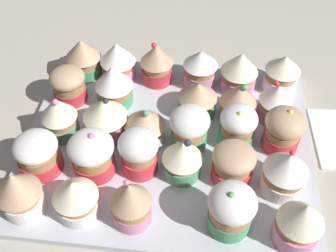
# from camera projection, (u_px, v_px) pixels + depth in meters

# --- Properties ---
(ground_plane) EXTENTS (1.80, 1.80, 0.03)m
(ground_plane) POSITION_uv_depth(u_px,v_px,m) (168.00, 149.00, 0.65)
(ground_plane) COLOR #B2A899
(baking_tray) EXTENTS (0.44, 0.37, 0.01)m
(baking_tray) POSITION_uv_depth(u_px,v_px,m) (168.00, 141.00, 0.63)
(baking_tray) COLOR silver
(baking_tray) RESTS_ON ground_plane
(cupcake_0) EXTENTS (0.06, 0.06, 0.07)m
(cupcake_0) POSITION_uv_depth(u_px,v_px,m) (282.00, 72.00, 0.68)
(cupcake_0) COLOR white
(cupcake_0) RESTS_ON baking_tray
(cupcake_1) EXTENTS (0.06, 0.06, 0.07)m
(cupcake_1) POSITION_uv_depth(u_px,v_px,m) (239.00, 71.00, 0.68)
(cupcake_1) COLOR pink
(cupcake_1) RESTS_ON baking_tray
(cupcake_2) EXTENTS (0.06, 0.06, 0.07)m
(cupcake_2) POSITION_uv_depth(u_px,v_px,m) (200.00, 67.00, 0.69)
(cupcake_2) COLOR pink
(cupcake_2) RESTS_ON baking_tray
(cupcake_3) EXTENTS (0.06, 0.06, 0.08)m
(cupcake_3) POSITION_uv_depth(u_px,v_px,m) (157.00, 63.00, 0.69)
(cupcake_3) COLOR #D1333D
(cupcake_3) RESTS_ON baking_tray
(cupcake_4) EXTENTS (0.06, 0.06, 0.07)m
(cupcake_4) POSITION_uv_depth(u_px,v_px,m) (118.00, 60.00, 0.70)
(cupcake_4) COLOR pink
(cupcake_4) RESTS_ON baking_tray
(cupcake_5) EXTENTS (0.06, 0.06, 0.07)m
(cupcake_5) POSITION_uv_depth(u_px,v_px,m) (84.00, 57.00, 0.70)
(cupcake_5) COLOR #4C9E6B
(cupcake_5) RESTS_ON baking_tray
(cupcake_6) EXTENTS (0.05, 0.05, 0.07)m
(cupcake_6) POSITION_uv_depth(u_px,v_px,m) (275.00, 102.00, 0.63)
(cupcake_6) COLOR pink
(cupcake_6) RESTS_ON baking_tray
(cupcake_7) EXTENTS (0.06, 0.06, 0.07)m
(cupcake_7) POSITION_uv_depth(u_px,v_px,m) (238.00, 101.00, 0.63)
(cupcake_7) COLOR white
(cupcake_7) RESTS_ON baking_tray
(cupcake_8) EXTENTS (0.06, 0.06, 0.06)m
(cupcake_8) POSITION_uv_depth(u_px,v_px,m) (198.00, 99.00, 0.64)
(cupcake_8) COLOR #4C9E6B
(cupcake_8) RESTS_ON baking_tray
(cupcake_9) EXTENTS (0.06, 0.06, 0.08)m
(cupcake_9) POSITION_uv_depth(u_px,v_px,m) (114.00, 85.00, 0.65)
(cupcake_9) COLOR #4C9E6B
(cupcake_9) RESTS_ON baking_tray
(cupcake_10) EXTENTS (0.06, 0.06, 0.06)m
(cupcake_10) POSITION_uv_depth(u_px,v_px,m) (68.00, 84.00, 0.66)
(cupcake_10) COLOR #D1333D
(cupcake_10) RESTS_ON baking_tray
(cupcake_11) EXTENTS (0.06, 0.06, 0.08)m
(cupcake_11) POSITION_uv_depth(u_px,v_px,m) (284.00, 129.00, 0.59)
(cupcake_11) COLOR #D1333D
(cupcake_11) RESTS_ON baking_tray
(cupcake_12) EXTENTS (0.06, 0.06, 0.07)m
(cupcake_12) POSITION_uv_depth(u_px,v_px,m) (238.00, 126.00, 0.60)
(cupcake_12) COLOR #4C9E6B
(cupcake_12) RESTS_ON baking_tray
(cupcake_13) EXTENTS (0.06, 0.06, 0.07)m
(cupcake_13) POSITION_uv_depth(u_px,v_px,m) (189.00, 128.00, 0.59)
(cupcake_13) COLOR #4C9E6B
(cupcake_13) RESTS_ON baking_tray
(cupcake_14) EXTENTS (0.06, 0.06, 0.07)m
(cupcake_14) POSITION_uv_depth(u_px,v_px,m) (145.00, 125.00, 0.60)
(cupcake_14) COLOR white
(cupcake_14) RESTS_ON baking_tray
(cupcake_15) EXTENTS (0.07, 0.07, 0.08)m
(cupcake_15) POSITION_uv_depth(u_px,v_px,m) (106.00, 115.00, 0.61)
(cupcake_15) COLOR pink
(cupcake_15) RESTS_ON baking_tray
(cupcake_16) EXTENTS (0.06, 0.06, 0.08)m
(cupcake_16) POSITION_uv_depth(u_px,v_px,m) (59.00, 116.00, 0.61)
(cupcake_16) COLOR #4C9E6B
(cupcake_16) RESTS_ON baking_tray
(cupcake_17) EXTENTS (0.06, 0.06, 0.08)m
(cupcake_17) POSITION_uv_depth(u_px,v_px,m) (285.00, 172.00, 0.54)
(cupcake_17) COLOR white
(cupcake_17) RESTS_ON baking_tray
(cupcake_18) EXTENTS (0.06, 0.06, 0.06)m
(cupcake_18) POSITION_uv_depth(u_px,v_px,m) (233.00, 163.00, 0.56)
(cupcake_18) COLOR #D1333D
(cupcake_18) RESTS_ON baking_tray
(cupcake_19) EXTENTS (0.06, 0.06, 0.07)m
(cupcake_19) POSITION_uv_depth(u_px,v_px,m) (183.00, 158.00, 0.56)
(cupcake_19) COLOR #4C9E6B
(cupcake_19) RESTS_ON baking_tray
(cupcake_20) EXTENTS (0.06, 0.06, 0.08)m
(cupcake_20) POSITION_uv_depth(u_px,v_px,m) (139.00, 151.00, 0.56)
(cupcake_20) COLOR #D1333D
(cupcake_20) RESTS_ON baking_tray
(cupcake_21) EXTENTS (0.06, 0.06, 0.08)m
(cupcake_21) POSITION_uv_depth(u_px,v_px,m) (92.00, 154.00, 0.56)
(cupcake_21) COLOR #D1333D
(cupcake_21) RESTS_ON baking_tray
(cupcake_22) EXTENTS (0.06, 0.06, 0.06)m
(cupcake_22) POSITION_uv_depth(u_px,v_px,m) (38.00, 153.00, 0.57)
(cupcake_22) COLOR #D1333D
(cupcake_22) RESTS_ON baking_tray
(cupcake_23) EXTENTS (0.06, 0.06, 0.08)m
(cupcake_23) POSITION_uv_depth(u_px,v_px,m) (300.00, 222.00, 0.49)
(cupcake_23) COLOR pink
(cupcake_23) RESTS_ON baking_tray
(cupcake_24) EXTENTS (0.06, 0.06, 0.08)m
(cupcake_24) POSITION_uv_depth(u_px,v_px,m) (231.00, 209.00, 0.50)
(cupcake_24) COLOR #4C9E6B
(cupcake_24) RESTS_ON baking_tray
(cupcake_25) EXTENTS (0.05, 0.05, 0.08)m
(cupcake_25) POSITION_uv_depth(u_px,v_px,m) (131.00, 202.00, 0.51)
(cupcake_25) COLOR pink
(cupcake_25) RESTS_ON baking_tray
(cupcake_26) EXTENTS (0.06, 0.06, 0.07)m
(cupcake_26) POSITION_uv_depth(u_px,v_px,m) (76.00, 197.00, 0.52)
(cupcake_26) COLOR white
(cupcake_26) RESTS_ON baking_tray
(cupcake_27) EXTENTS (0.06, 0.06, 0.08)m
(cupcake_27) POSITION_uv_depth(u_px,v_px,m) (19.00, 192.00, 0.52)
(cupcake_27) COLOR white
(cupcake_27) RESTS_ON baking_tray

